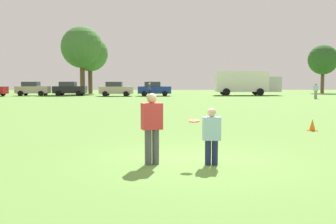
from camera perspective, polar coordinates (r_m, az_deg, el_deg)
The scene contains 15 objects.
ground_plane at distance 10.32m, azimuth 3.40°, elevation -6.89°, with size 144.40×144.40×0.00m, color #608C3D.
player_thrower at distance 9.67m, azimuth -2.31°, elevation -1.80°, with size 0.54×0.40×1.73m.
player_defender at distance 9.68m, azimuth 6.22°, elevation -3.07°, with size 0.44×0.26×1.38m.
frisbee at distance 9.65m, azimuth 3.72°, elevation -1.26°, with size 0.27×0.27×0.06m.
traffic_cone at distance 17.22m, azimuth 19.85°, elevation -1.76°, with size 0.32×0.32×0.48m.
parked_car_center at distance 55.03m, azimuth -18.72°, elevation 3.17°, with size 4.25×2.30×1.82m.
parked_car_mid_right at distance 53.81m, azimuth -13.83°, elevation 3.26°, with size 4.25×2.30×1.82m.
parked_car_near_right at distance 51.01m, azimuth -7.42°, elevation 3.28°, with size 4.25×2.30×1.82m.
parked_car_far_right at distance 51.15m, azimuth -1.98°, elevation 3.32°, with size 4.25×2.30×1.82m.
box_truck at distance 54.65m, azimuth 11.05°, elevation 4.19°, with size 8.56×3.16×3.18m.
bystander_sideline_watcher at distance 46.66m, azimuth 20.28°, elevation 2.95°, with size 0.47×0.29×1.68m.
bystander_far_jogger at distance 47.29m, azimuth -2.65°, elevation 3.27°, with size 0.41×0.53×1.71m.
tree_west_maple at distance 60.00m, azimuth -12.14°, elevation 8.95°, with size 6.02×6.02×9.78m.
tree_center_elm at distance 60.83m, azimuth -11.05°, elevation 8.16°, with size 5.30×5.30×8.62m.
tree_east_birch at distance 67.38m, azimuth 21.19°, elevation 6.92°, with size 4.62×4.62×7.50m.
Camera 1 is at (-0.98, -10.07, 2.05)m, focal length 42.85 mm.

